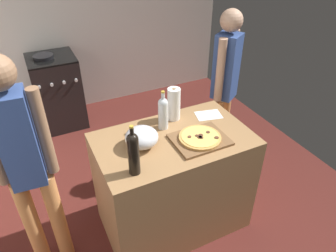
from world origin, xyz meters
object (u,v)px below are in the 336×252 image
person_in_stripes (26,163)px  person_in_red (224,85)px  stove (58,92)px  wine_bottle_green (163,112)px  paper_towel_roll (174,104)px  pizza (200,137)px  mixing_bowl (142,137)px  wine_bottle_amber (133,152)px

person_in_stripes → person_in_red: person_in_stripes is taller
stove → wine_bottle_green: bearing=-73.5°
wine_bottle_green → person_in_stripes: bearing=-175.1°
paper_towel_roll → person_in_stripes: size_ratio=0.16×
pizza → stove: size_ratio=0.33×
mixing_bowl → wine_bottle_green: (0.24, 0.15, 0.07)m
mixing_bowl → person_in_red: size_ratio=0.14×
paper_towel_roll → wine_bottle_amber: bearing=-137.9°
wine_bottle_green → person_in_red: bearing=23.7°
pizza → wine_bottle_amber: (-0.56, -0.11, 0.14)m
pizza → mixing_bowl: bearing=162.3°
wine_bottle_amber → person_in_stripes: size_ratio=0.21×
mixing_bowl → paper_towel_roll: (0.37, 0.23, 0.06)m
mixing_bowl → person_in_stripes: size_ratio=0.14×
mixing_bowl → paper_towel_roll: size_ratio=0.88×
pizza → paper_towel_roll: (-0.03, 0.36, 0.10)m
pizza → person_in_stripes: bearing=170.8°
paper_towel_roll → wine_bottle_green: 0.16m
wine_bottle_amber → person_in_red: 1.43m
paper_towel_roll → person_in_red: (0.69, 0.28, -0.10)m
mixing_bowl → person_in_stripes: 0.77m
wine_bottle_green → stove: wine_bottle_green is taller
pizza → wine_bottle_green: (-0.17, 0.28, 0.11)m
wine_bottle_amber → stove: bearing=94.6°
pizza → paper_towel_roll: 0.38m
pizza → wine_bottle_green: bearing=121.6°
paper_towel_roll → person_in_red: 0.75m
pizza → paper_towel_roll: bearing=95.5°
pizza → mixing_bowl: mixing_bowl is taller
pizza → person_in_stripes: size_ratio=0.18×
person_in_stripes → person_in_red: (1.83, 0.45, -0.04)m
wine_bottle_green → wine_bottle_amber: bearing=-135.1°
mixing_bowl → person_in_red: (1.06, 0.51, -0.04)m
person_in_stripes → person_in_red: 1.88m
stove → person_in_red: person_in_red is taller
wine_bottle_amber → person_in_stripes: 0.69m
stove → person_in_stripes: bearing=-102.3°
mixing_bowl → paper_towel_roll: paper_towel_roll is taller
wine_bottle_amber → person_in_stripes: (-0.62, 0.30, -0.09)m
pizza → person_in_red: bearing=44.2°
pizza → person_in_red: (0.65, 0.64, 0.00)m
person_in_stripes → wine_bottle_amber: bearing=-25.8°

